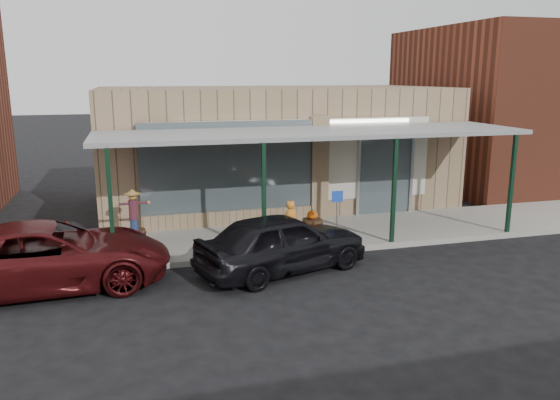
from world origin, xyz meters
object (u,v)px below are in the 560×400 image
object	(u,v)px
barrel_pumpkin	(312,224)
parked_sedan	(282,242)
barrel_scarecrow	(134,225)
handicap_sign	(337,210)
car_maroon	(47,256)

from	to	relation	value
barrel_pumpkin	parked_sedan	world-z (taller)	parked_sedan
parked_sedan	barrel_scarecrow	bearing A→B (deg)	33.46
barrel_scarecrow	barrel_pumpkin	xyz separation A→B (m)	(4.98, -0.26, -0.26)
barrel_scarecrow	parked_sedan	size ratio (longest dim) A/B	0.33
handicap_sign	car_maroon	world-z (taller)	handicap_sign
barrel_scarecrow	handicap_sign	xyz separation A→B (m)	(5.28, -1.44, 0.43)
barrel_pumpkin	barrel_scarecrow	bearing A→B (deg)	177.07
parked_sedan	car_maroon	bearing A→B (deg)	68.29
barrel_pumpkin	parked_sedan	size ratio (longest dim) A/B	0.16
parked_sedan	handicap_sign	bearing A→B (deg)	-73.29
barrel_scarecrow	barrel_pumpkin	world-z (taller)	barrel_scarecrow
handicap_sign	car_maroon	xyz separation A→B (m)	(-7.15, -0.93, -0.35)
parked_sedan	car_maroon	size ratio (longest dim) A/B	0.86
barrel_scarecrow	parked_sedan	distance (m)	4.35
barrel_pumpkin	handicap_sign	xyz separation A→B (m)	(0.30, -1.18, 0.69)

